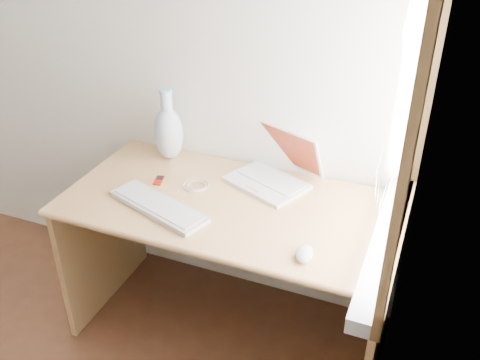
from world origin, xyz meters
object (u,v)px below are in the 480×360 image
at_px(desk, 237,232).
at_px(vase, 169,131).
at_px(external_keyboard, 158,206).
at_px(laptop, 270,170).

distance_m(desk, vase, 0.59).
height_order(external_keyboard, vase, vase).
relative_size(laptop, external_keyboard, 0.83).
distance_m(laptop, vase, 0.54).
bearing_deg(external_keyboard, vase, 130.87).
relative_size(desk, external_keyboard, 2.87).
bearing_deg(laptop, desk, -99.05).
bearing_deg(laptop, vase, -158.63).
bearing_deg(vase, external_keyboard, -67.95).
distance_m(external_keyboard, vase, 0.47).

